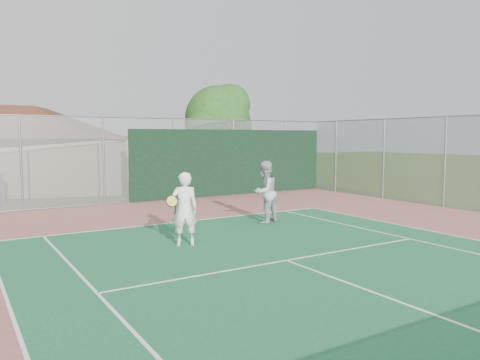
# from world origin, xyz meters

# --- Properties ---
(back_fence) EXTENTS (20.08, 0.11, 3.53)m
(back_fence) POSITION_xyz_m (2.11, 16.98, 1.67)
(back_fence) COLOR gray
(back_fence) RESTS_ON ground
(side_fence_right) EXTENTS (0.08, 9.00, 3.50)m
(side_fence_right) POSITION_xyz_m (10.00, 12.50, 1.75)
(side_fence_right) COLOR gray
(side_fence_right) RESTS_ON ground
(clubhouse) EXTENTS (13.27, 10.51, 5.03)m
(clubhouse) POSITION_xyz_m (-3.42, 24.41, 2.56)
(clubhouse) COLOR tan
(clubhouse) RESTS_ON ground
(tree) EXTENTS (3.84, 3.63, 5.35)m
(tree) POSITION_xyz_m (5.27, 18.80, 3.52)
(tree) COLOR #341D13
(tree) RESTS_ON ground
(player_white_front) EXTENTS (1.02, 0.75, 1.84)m
(player_white_front) POSITION_xyz_m (-1.29, 8.87, 0.93)
(player_white_front) COLOR white
(player_white_front) RESTS_ON ground
(player_grey_back) EXTENTS (1.15, 1.03, 1.95)m
(player_grey_back) POSITION_xyz_m (2.18, 10.38, 0.98)
(player_grey_back) COLOR #ADB0B2
(player_grey_back) RESTS_ON ground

